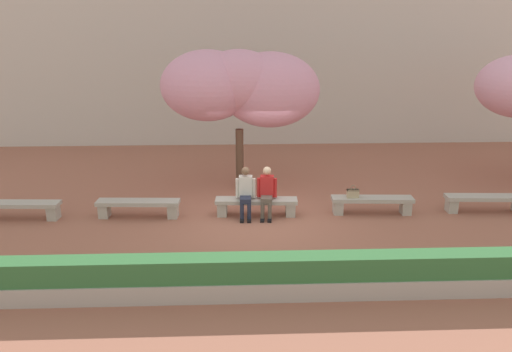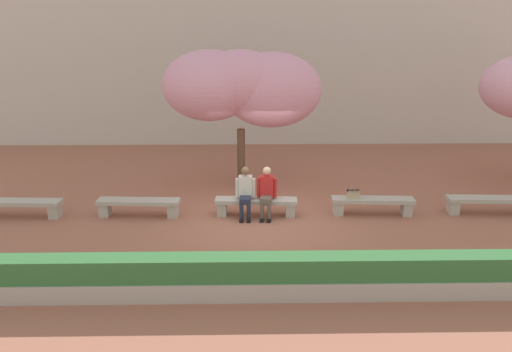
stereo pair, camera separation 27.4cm
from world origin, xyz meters
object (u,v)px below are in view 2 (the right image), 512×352
object	(u,v)px
stone_bench_near_west	(139,205)
handbag	(353,193)
stone_bench_near_east	(373,203)
person_seated_right	(267,190)
stone_bench_center	(256,204)
cherry_tree_main	(240,86)
stone_bench_west_end	(20,205)
person_seated_left	(245,190)
stone_bench_east_end	(488,202)

from	to	relation	value
stone_bench_near_west	handbag	bearing A→B (deg)	0.01
stone_bench_near_east	person_seated_right	xyz separation A→B (m)	(-2.74, -0.05, 0.39)
stone_bench_center	cherry_tree_main	size ratio (longest dim) A/B	0.47
stone_bench_west_end	person_seated_left	bearing A→B (deg)	-0.53
stone_bench_near_east	person_seated_right	bearing A→B (deg)	-178.89
stone_bench_near_west	cherry_tree_main	size ratio (longest dim) A/B	0.47
stone_bench_near_west	stone_bench_east_end	xyz separation A→B (m)	(9.01, 0.00, 0.00)
stone_bench_east_end	cherry_tree_main	xyz separation A→B (m)	(-6.41, 2.28, 2.72)
stone_bench_near_west	person_seated_left	size ratio (longest dim) A/B	1.64
stone_bench_center	handbag	distance (m)	2.50
person_seated_left	person_seated_right	world-z (taller)	same
stone_bench_west_end	stone_bench_center	size ratio (longest dim) A/B	1.00
stone_bench_west_end	person_seated_left	world-z (taller)	person_seated_left
stone_bench_near_east	cherry_tree_main	bearing A→B (deg)	146.23
stone_bench_center	person_seated_left	bearing A→B (deg)	-168.96
stone_bench_near_west	cherry_tree_main	xyz separation A→B (m)	(2.60, 2.28, 2.72)
stone_bench_center	stone_bench_east_end	bearing A→B (deg)	0.00
stone_bench_near_west	person_seated_right	world-z (taller)	person_seated_right
stone_bench_near_west	handbag	size ratio (longest dim) A/B	6.24
stone_bench_near_east	cherry_tree_main	world-z (taller)	cherry_tree_main
stone_bench_near_east	person_seated_right	distance (m)	2.77
stone_bench_near_west	handbag	xyz separation A→B (m)	(5.49, 0.00, 0.27)
stone_bench_west_end	stone_bench_center	distance (m)	6.01
person_seated_right	stone_bench_west_end	bearing A→B (deg)	179.51
stone_bench_near_west	person_seated_right	size ratio (longest dim) A/B	1.64
stone_bench_west_end	person_seated_right	size ratio (longest dim) A/B	1.64
stone_bench_center	stone_bench_near_east	bearing A→B (deg)	0.00
stone_bench_near_east	stone_bench_east_end	distance (m)	3.00
stone_bench_center	person_seated_right	world-z (taller)	person_seated_right
stone_bench_west_end	cherry_tree_main	xyz separation A→B (m)	(5.60, 2.28, 2.72)
handbag	cherry_tree_main	bearing A→B (deg)	141.75
stone_bench_near_east	cherry_tree_main	distance (m)	4.92
stone_bench_near_west	handbag	distance (m)	5.50
stone_bench_near_west	person_seated_right	xyz separation A→B (m)	(3.27, -0.05, 0.39)
stone_bench_east_end	person_seated_left	distance (m)	6.30
stone_bench_west_end	person_seated_right	bearing A→B (deg)	-0.49
person_seated_right	cherry_tree_main	xyz separation A→B (m)	(-0.67, 2.33, 2.33)
person_seated_left	cherry_tree_main	bearing A→B (deg)	93.22
stone_bench_west_end	stone_bench_near_east	distance (m)	9.01
stone_bench_center	person_seated_right	size ratio (longest dim) A/B	1.64
stone_bench_west_end	stone_bench_east_end	size ratio (longest dim) A/B	1.00
stone_bench_near_east	stone_bench_east_end	bearing A→B (deg)	0.00
stone_bench_center	cherry_tree_main	bearing A→B (deg)	100.08
stone_bench_west_end	stone_bench_center	world-z (taller)	same
handbag	cherry_tree_main	size ratio (longest dim) A/B	0.07
handbag	cherry_tree_main	xyz separation A→B (m)	(-2.89, 2.28, 2.45)
stone_bench_west_end	cherry_tree_main	distance (m)	6.63
stone_bench_west_end	stone_bench_east_end	xyz separation A→B (m)	(12.02, 0.00, 0.00)
stone_bench_east_end	cherry_tree_main	bearing A→B (deg)	160.43
stone_bench_east_end	handbag	xyz separation A→B (m)	(-3.52, 0.00, 0.27)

